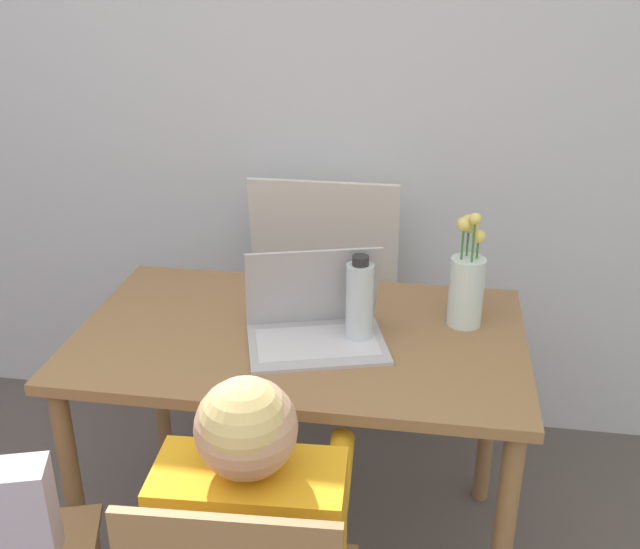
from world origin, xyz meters
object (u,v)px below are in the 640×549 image
object	(u,v)px
person_seated	(256,521)
flower_vase	(467,283)
laptop	(315,320)
water_bottle	(360,302)

from	to	relation	value
person_seated	flower_vase	world-z (taller)	flower_vase
person_seated	laptop	size ratio (longest dim) A/B	2.46
laptop	water_bottle	xyz separation A→B (m)	(0.11, 0.01, 0.06)
water_bottle	flower_vase	bearing A→B (deg)	27.25
person_seated	water_bottle	bearing A→B (deg)	-106.29
laptop	flower_vase	bearing A→B (deg)	5.16
laptop	person_seated	bearing A→B (deg)	-108.93
person_seated	flower_vase	size ratio (longest dim) A/B	3.08
flower_vase	water_bottle	world-z (taller)	flower_vase
flower_vase	water_bottle	distance (m)	0.31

